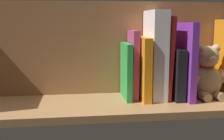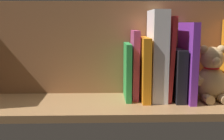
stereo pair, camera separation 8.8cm
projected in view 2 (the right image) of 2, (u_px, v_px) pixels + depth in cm
name	position (u px, v px, depth cm)	size (l,w,h in cm)	color
ground_plane	(112.00, 105.00, 90.22)	(103.31, 27.44, 2.20)	#A87A4C
shelf_back_panel	(111.00, 48.00, 98.68)	(103.31, 1.50, 32.15)	#9A653F
teddy_bear	(211.00, 76.00, 90.52)	(14.47, 11.44, 17.83)	tan
book_2	(187.00, 62.00, 90.38)	(2.13, 17.07, 24.99)	purple
book_3	(176.00, 74.00, 91.78)	(3.08, 15.48, 16.59)	black
book_4	(168.00, 58.00, 91.72)	(1.34, 13.72, 26.90)	red
dictionary_thick_white	(157.00, 55.00, 90.98)	(4.87, 14.49, 28.85)	white
book_5	(144.00, 69.00, 91.18)	(2.51, 15.49, 20.28)	orange
book_6	(135.00, 65.00, 92.89)	(2.07, 11.51, 22.39)	#B23F72
book_7	(127.00, 71.00, 92.17)	(1.74, 13.52, 18.30)	green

